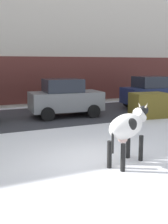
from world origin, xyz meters
TOP-DOWN VIEW (x-y plane):
  - ground_plane at (0.00, 0.00)m, footprint 120.00×120.00m
  - road_strip at (0.00, 7.16)m, footprint 60.00×5.60m
  - building_facade at (0.00, 13.57)m, footprint 44.00×6.10m
  - cow_holstein at (0.59, -0.37)m, footprint 1.87×1.25m
  - car_grey_hatchback at (1.61, 6.66)m, footprint 3.62×2.14m
  - car_navy_hatchback at (7.17, 6.90)m, footprint 3.62×2.14m
  - dumpster at (5.18, 4.66)m, footprint 1.83×1.31m

SIDE VIEW (x-z plane):
  - ground_plane at x=0.00m, z-range 0.00..0.00m
  - road_strip at x=0.00m, z-range 0.00..0.01m
  - dumpster at x=5.18m, z-range 0.00..1.20m
  - car_grey_hatchback at x=1.61m, z-range 0.00..1.86m
  - car_navy_hatchback at x=7.17m, z-range 0.00..1.86m
  - cow_holstein at x=0.59m, z-range 0.23..1.77m
  - building_facade at x=0.00m, z-range -0.02..12.98m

